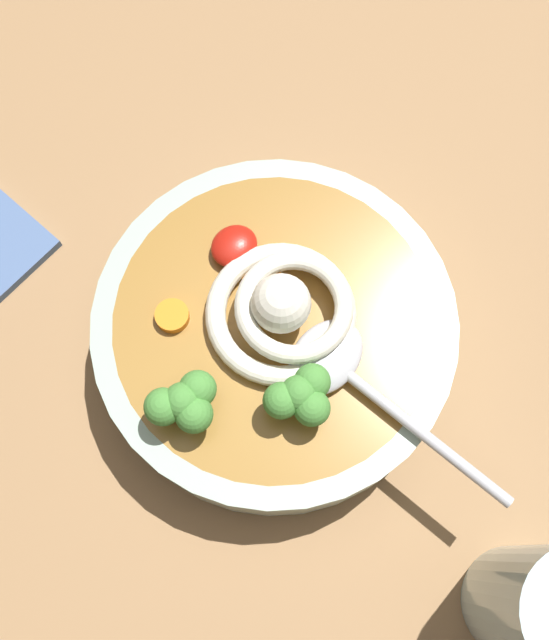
# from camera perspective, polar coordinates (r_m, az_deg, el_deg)

# --- Properties ---
(table_slab) EXTENTS (1.20, 1.20, 0.03)m
(table_slab) POSITION_cam_1_polar(r_m,az_deg,el_deg) (0.57, 2.53, -1.19)
(table_slab) COLOR #936D47
(table_slab) RESTS_ON ground
(soup_bowl) EXTENTS (0.26, 0.26, 0.06)m
(soup_bowl) POSITION_cam_1_polar(r_m,az_deg,el_deg) (0.51, 0.00, -1.09)
(soup_bowl) COLOR #9EB2A3
(soup_bowl) RESTS_ON table_slab
(noodle_pile) EXTENTS (0.12, 0.11, 0.05)m
(noodle_pile) POSITION_cam_1_polar(r_m,az_deg,el_deg) (0.47, 0.80, 0.93)
(noodle_pile) COLOR silver
(noodle_pile) RESTS_ON soup_bowl
(soup_spoon) EXTENTS (0.06, 0.17, 0.02)m
(soup_spoon) POSITION_cam_1_polar(r_m,az_deg,el_deg) (0.47, 5.59, -4.11)
(soup_spoon) COLOR #B7B7BC
(soup_spoon) RESTS_ON soup_bowl
(chili_sauce_dollop) EXTENTS (0.03, 0.03, 0.02)m
(chili_sauce_dollop) POSITION_cam_1_polar(r_m,az_deg,el_deg) (0.50, -3.35, 6.12)
(chili_sauce_dollop) COLOR #B2190F
(chili_sauce_dollop) RESTS_ON soup_bowl
(broccoli_floret_rear) EXTENTS (0.05, 0.04, 0.04)m
(broccoli_floret_rear) POSITION_cam_1_polar(r_m,az_deg,el_deg) (0.45, 2.20, -6.30)
(broccoli_floret_rear) COLOR #7A9E60
(broccoli_floret_rear) RESTS_ON soup_bowl
(broccoli_floret_far) EXTENTS (0.05, 0.04, 0.04)m
(broccoli_floret_far) POSITION_cam_1_polar(r_m,az_deg,el_deg) (0.45, -7.52, -6.74)
(broccoli_floret_far) COLOR #7A9E60
(broccoli_floret_far) RESTS_ON soup_bowl
(carrot_slice_near_spoon) EXTENTS (0.03, 0.03, 0.01)m
(carrot_slice_near_spoon) POSITION_cam_1_polar(r_m,az_deg,el_deg) (0.50, -1.12, 3.90)
(carrot_slice_near_spoon) COLOR orange
(carrot_slice_near_spoon) RESTS_ON soup_bowl
(carrot_slice_right) EXTENTS (0.02, 0.02, 0.01)m
(carrot_slice_right) POSITION_cam_1_polar(r_m,az_deg,el_deg) (0.49, -8.44, 0.34)
(carrot_slice_right) COLOR orange
(carrot_slice_right) RESTS_ON soup_bowl
(drinking_glass) EXTENTS (0.08, 0.08, 0.12)m
(drinking_glass) POSITION_cam_1_polar(r_m,az_deg,el_deg) (0.49, 21.71, -21.36)
(drinking_glass) COLOR silver
(drinking_glass) RESTS_ON table_slab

